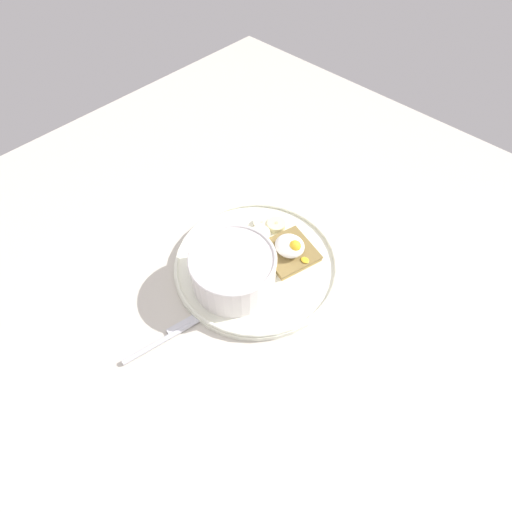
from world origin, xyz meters
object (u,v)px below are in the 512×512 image
object	(u,v)px
poached_egg	(290,246)
banana_slice_right	(276,225)
banana_slice_back	(242,232)
toast_slice	(289,252)
knife	(169,337)
banana_slice_left	(262,223)
oatmeal_bowl	(233,271)
banana_slice_front	(261,235)

from	to	relation	value
poached_egg	banana_slice_right	distance (cm)	6.81
poached_egg	banana_slice_back	size ratio (longest dim) A/B	1.92
toast_slice	knife	world-z (taller)	toast_slice
banana_slice_left	toast_slice	bearing A→B (deg)	-11.92
poached_egg	oatmeal_bowl	bearing A→B (deg)	-105.37
knife	banana_slice_right	bearing A→B (deg)	95.37
banana_slice_left	poached_egg	bearing A→B (deg)	-11.63
poached_egg	knife	bearing A→B (deg)	-97.83
poached_egg	banana_slice_front	size ratio (longest dim) A/B	1.49
banana_slice_right	banana_slice_front	bearing A→B (deg)	-95.47
banana_slice_back	toast_slice	bearing A→B (deg)	13.85
banana_slice_left	banana_slice_back	bearing A→B (deg)	-107.56
oatmeal_bowl	poached_egg	world-z (taller)	oatmeal_bowl
poached_egg	banana_slice_front	bearing A→B (deg)	-173.60
oatmeal_bowl	banana_slice_front	size ratio (longest dim) A/B	3.06
banana_slice_right	knife	xyz separation A→B (cm)	(2.53, -26.99, -1.21)
knife	oatmeal_bowl	bearing A→B (deg)	88.22
banana_slice_front	banana_slice_right	distance (cm)	3.77
toast_slice	banana_slice_left	xyz separation A→B (cm)	(-7.91, 1.67, -0.18)
banana_slice_left	banana_slice_back	world-z (taller)	same
toast_slice	banana_slice_left	distance (cm)	8.09
toast_slice	banana_slice_right	world-z (taller)	banana_slice_right
poached_egg	knife	world-z (taller)	poached_egg
oatmeal_bowl	poached_egg	size ratio (longest dim) A/B	2.05
oatmeal_bowl	banana_slice_right	distance (cm)	14.08
toast_slice	poached_egg	xyz separation A→B (cm)	(0.16, 0.01, 1.78)
banana_slice_back	knife	distance (cm)	22.51
oatmeal_bowl	toast_slice	distance (cm)	11.11
banana_slice_back	knife	size ratio (longest dim) A/B	0.24
oatmeal_bowl	toast_slice	world-z (taller)	oatmeal_bowl
oatmeal_bowl	banana_slice_front	xyz separation A→B (cm)	(-3.31, 9.76, -2.45)
banana_slice_front	knife	xyz separation A→B (cm)	(2.89, -23.24, -1.40)
banana_slice_right	poached_egg	bearing A→B (deg)	-27.66
poached_egg	banana_slice_left	size ratio (longest dim) A/B	1.54
poached_egg	banana_slice_back	bearing A→B (deg)	-166.34
oatmeal_bowl	knife	size ratio (longest dim) A/B	0.94
oatmeal_bowl	banana_slice_back	xyz separation A→B (cm)	(-6.44, 8.19, -2.78)
banana_slice_back	poached_egg	bearing A→B (deg)	13.66
toast_slice	knife	bearing A→B (deg)	-97.45
banana_slice_front	oatmeal_bowl	bearing A→B (deg)	-71.26
oatmeal_bowl	knife	bearing A→B (deg)	-91.78
banana_slice_back	knife	xyz separation A→B (cm)	(6.03, -21.67, -1.07)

